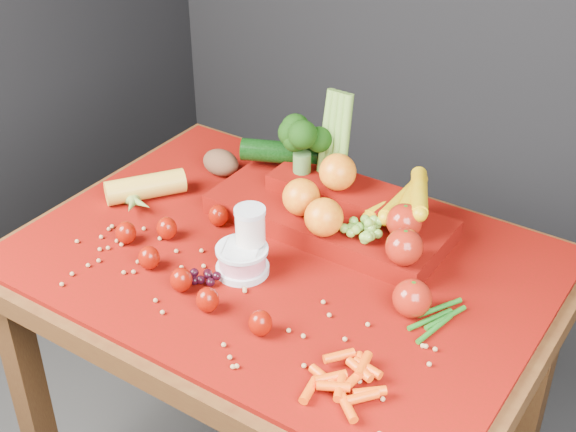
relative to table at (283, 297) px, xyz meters
The scene contains 12 objects.
table is the anchor object (origin of this frame).
red_cloth 0.10m from the table, ahead, with size 1.05×0.75×0.01m, color #6C0303.
milk_glass 0.19m from the table, 120.63° to the right, with size 0.06×0.06×0.13m.
yogurt_bowl 0.17m from the table, 113.34° to the right, with size 0.11×0.11×0.06m.
strawberry_scatter 0.24m from the table, 132.66° to the right, with size 0.44×0.28×0.05m.
dark_grape_cluster 0.21m from the table, 116.03° to the right, with size 0.06×0.05×0.03m, color black, non-canonical shape.
soybean_scatter 0.23m from the table, 90.00° to the right, with size 0.84×0.24×0.01m, color #B3814D, non-canonical shape.
corn_ear 0.40m from the table, behind, with size 0.25×0.27×0.06m.
potato 0.40m from the table, 147.40° to the left, with size 0.09×0.07×0.06m, color #50311E.
baby_carrot_pile 0.41m from the table, 40.26° to the right, with size 0.17×0.17×0.03m, color #F14908, non-canonical shape.
green_bean_pile 0.37m from the table, ahead, with size 0.14×0.12×0.01m, color #196116, non-canonical shape.
produce_mound 0.23m from the table, 76.15° to the left, with size 0.59×0.37×0.27m.
Camera 1 is at (0.75, -1.11, 1.72)m, focal length 50.00 mm.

